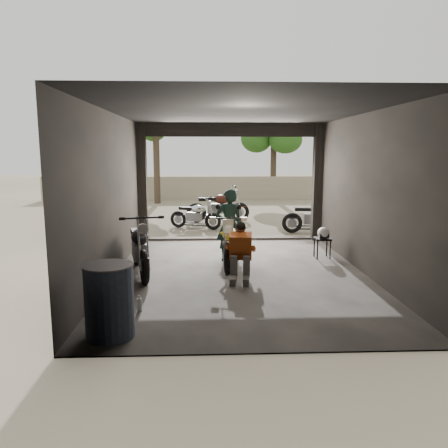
{
  "coord_description": "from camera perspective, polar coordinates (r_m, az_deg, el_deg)",
  "views": [
    {
      "loc": [
        -0.67,
        -8.46,
        2.44
      ],
      "look_at": [
        -0.29,
        0.6,
        0.94
      ],
      "focal_mm": 35.0,
      "sensor_mm": 36.0,
      "label": 1
    }
  ],
  "objects": [
    {
      "name": "outside_bike_a",
      "position": [
        13.97,
        -3.78,
        1.46
      ],
      "size": [
        1.65,
        1.15,
        1.03
      ],
      "primitive_type": null,
      "rotation": [
        0.0,
        0.0,
        1.19
      ],
      "color": "black",
      "rests_on": "ground"
    },
    {
      "name": "stool",
      "position": [
        10.28,
        12.73,
        -2.18
      ],
      "size": [
        0.35,
        0.35,
        0.49
      ],
      "rotation": [
        0.0,
        0.0,
        -0.17
      ],
      "color": "black",
      "rests_on": "ground"
    },
    {
      "name": "mechanic",
      "position": [
        8.2,
        2.14,
        -3.94
      ],
      "size": [
        0.65,
        0.82,
        1.09
      ],
      "primitive_type": null,
      "rotation": [
        0.0,
        0.0,
        -0.13
      ],
      "color": "#B94F18",
      "rests_on": "ground"
    },
    {
      "name": "ground",
      "position": [
        8.83,
        2.08,
        -6.65
      ],
      "size": [
        80.0,
        80.0,
        0.0
      ],
      "primitive_type": "plane",
      "color": "#7A6D56",
      "rests_on": "ground"
    },
    {
      "name": "boundary_wall",
      "position": [
        22.54,
        -0.66,
        4.71
      ],
      "size": [
        18.0,
        0.3,
        1.2
      ],
      "primitive_type": "cube",
      "color": "gray",
      "rests_on": "ground"
    },
    {
      "name": "tree_left",
      "position": [
        21.14,
        -8.94,
        13.48
      ],
      "size": [
        2.2,
        2.2,
        5.6
      ],
      "color": "#382B1E",
      "rests_on": "ground"
    },
    {
      "name": "sign_post",
      "position": [
        12.35,
        18.12,
        5.58
      ],
      "size": [
        0.84,
        0.08,
        2.53
      ],
      "rotation": [
        0.0,
        0.0,
        0.27
      ],
      "color": "black",
      "rests_on": "ground"
    },
    {
      "name": "garage",
      "position": [
        9.1,
        1.86,
        2.07
      ],
      "size": [
        7.0,
        7.13,
        3.2
      ],
      "color": "#2D2B28",
      "rests_on": "ground"
    },
    {
      "name": "tree_right",
      "position": [
        22.75,
        6.55,
        12.15
      ],
      "size": [
        2.2,
        2.2,
        5.0
      ],
      "color": "#382B1E",
      "rests_on": "ground"
    },
    {
      "name": "outside_bike_c",
      "position": [
        13.43,
        11.82,
        1.25
      ],
      "size": [
        1.78,
        0.87,
        1.16
      ],
      "primitive_type": null,
      "rotation": [
        0.0,
        0.0,
        1.48
      ],
      "color": "black",
      "rests_on": "ground"
    },
    {
      "name": "oil_drum",
      "position": [
        5.99,
        -14.74,
        -9.83
      ],
      "size": [
        0.66,
        0.66,
        0.99
      ],
      "primitive_type": "cylinder",
      "rotation": [
        0.0,
        0.0,
        0.03
      ],
      "color": "#36435B",
      "rests_on": "ground"
    },
    {
      "name": "outside_bike_b",
      "position": [
        15.22,
        -0.78,
        2.64
      ],
      "size": [
        1.98,
        0.95,
        1.3
      ],
      "primitive_type": null,
      "rotation": [
        0.0,
        0.0,
        1.65
      ],
      "color": "#3F190F",
      "rests_on": "ground"
    },
    {
      "name": "main_bike",
      "position": [
        9.4,
        0.74,
        -2.03
      ],
      "size": [
        0.89,
        1.79,
        1.15
      ],
      "primitive_type": null,
      "rotation": [
        0.0,
        0.0,
        -0.11
      ],
      "color": "beige",
      "rests_on": "ground"
    },
    {
      "name": "rider",
      "position": [
        9.74,
        0.7,
        -0.19
      ],
      "size": [
        0.64,
        0.46,
        1.63
      ],
      "primitive_type": "imported",
      "rotation": [
        0.0,
        0.0,
        3.27
      ],
      "color": "black",
      "rests_on": "ground"
    },
    {
      "name": "helmet",
      "position": [
        10.19,
        12.86,
        -1.13
      ],
      "size": [
        0.32,
        0.33,
        0.26
      ],
      "primitive_type": "ellipsoid",
      "rotation": [
        0.0,
        0.0,
        0.18
      ],
      "color": "silver",
      "rests_on": "stool"
    },
    {
      "name": "left_bike",
      "position": [
        8.88,
        -10.96,
        -2.56
      ],
      "size": [
        1.2,
        1.98,
        1.25
      ],
      "primitive_type": null,
      "rotation": [
        0.0,
        0.0,
        0.25
      ],
      "color": "black",
      "rests_on": "ground"
    }
  ]
}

